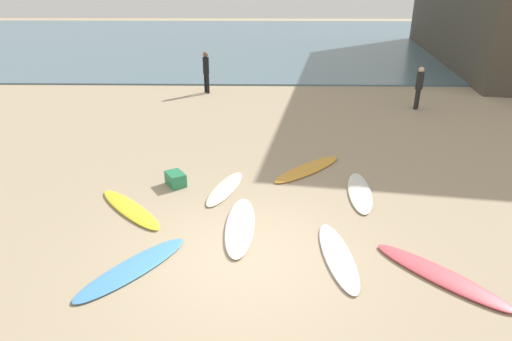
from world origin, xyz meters
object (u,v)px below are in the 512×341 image
at_px(surfboard_0, 133,268).
at_px(surfboard_2, 225,188).
at_px(beachgoer_mid, 206,70).
at_px(surfboard_4, 440,275).
at_px(surfboard_7, 130,209).
at_px(beach_cooler, 176,179).
at_px(surfboard_1, 360,192).
at_px(beachgoer_near, 419,86).
at_px(surfboard_5, 308,169).
at_px(surfboard_3, 338,256).
at_px(surfboard_6, 240,226).

height_order(surfboard_0, surfboard_2, surfboard_2).
bearing_deg(beachgoer_mid, surfboard_4, 165.63).
bearing_deg(surfboard_4, surfboard_7, 117.24).
xyz_separation_m(beachgoer_mid, beach_cooler, (0.47, -9.94, -0.88)).
distance_m(surfboard_0, surfboard_4, 5.33).
xyz_separation_m(surfboard_1, beachgoer_mid, (-4.98, 10.31, 1.01)).
height_order(surfboard_4, beach_cooler, beach_cooler).
xyz_separation_m(surfboard_0, beachgoer_mid, (-0.38, 13.42, 1.01)).
height_order(surfboard_4, beachgoer_near, beachgoer_near).
distance_m(surfboard_5, surfboard_7, 4.77).
bearing_deg(surfboard_7, surfboard_4, 116.23).
distance_m(surfboard_2, beachgoer_near, 10.41).
height_order(surfboard_1, beachgoer_near, beachgoer_near).
bearing_deg(beach_cooler, surfboard_4, -34.37).
height_order(surfboard_2, surfboard_5, surfboard_2).
bearing_deg(surfboard_0, surfboard_7, 143.84).
relative_size(surfboard_3, surfboard_7, 0.92).
bearing_deg(surfboard_2, surfboard_3, 146.35).
xyz_separation_m(surfboard_5, beach_cooler, (-3.38, -1.01, 0.13)).
height_order(surfboard_1, surfboard_7, surfboard_7).
height_order(surfboard_2, beachgoer_near, beachgoer_near).
bearing_deg(beach_cooler, beachgoer_near, 41.57).
bearing_deg(surfboard_7, beachgoer_mid, -134.75).
relative_size(surfboard_5, beach_cooler, 4.67).
distance_m(surfboard_1, surfboard_6, 3.24).
relative_size(surfboard_1, surfboard_7, 0.92).
distance_m(surfboard_4, beach_cooler, 6.35).
distance_m(surfboard_3, surfboard_6, 2.12).
distance_m(surfboard_5, beach_cooler, 3.53).
distance_m(surfboard_4, beachgoer_mid, 14.71).
bearing_deg(surfboard_4, surfboard_5, 69.81).
xyz_separation_m(surfboard_1, surfboard_4, (0.73, -3.21, 0.01)).
xyz_separation_m(surfboard_7, beachgoer_near, (9.07, 8.69, 0.89)).
relative_size(surfboard_4, surfboard_7, 1.01).
bearing_deg(surfboard_7, surfboard_3, 115.38).
bearing_deg(surfboard_7, beachgoer_near, -179.45).
bearing_deg(surfboard_5, surfboard_7, -106.26).
xyz_separation_m(beachgoer_near, beach_cooler, (-8.30, -7.36, -0.76)).
distance_m(surfboard_1, beach_cooler, 4.53).
bearing_deg(beachgoer_near, surfboard_6, -0.62).
bearing_deg(surfboard_0, surfboard_5, 88.48).
bearing_deg(surfboard_4, surfboard_3, 119.50).
xyz_separation_m(surfboard_0, surfboard_2, (1.34, 3.24, 0.00)).
height_order(beachgoer_near, beachgoer_mid, beachgoer_mid).
distance_m(surfboard_1, surfboard_4, 3.30).
relative_size(surfboard_4, surfboard_6, 1.02).
bearing_deg(surfboard_3, surfboard_2, 124.66).
distance_m(surfboard_0, surfboard_7, 2.26).
bearing_deg(surfboard_2, beachgoer_mid, -63.80).
relative_size(surfboard_1, surfboard_3, 1.00).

